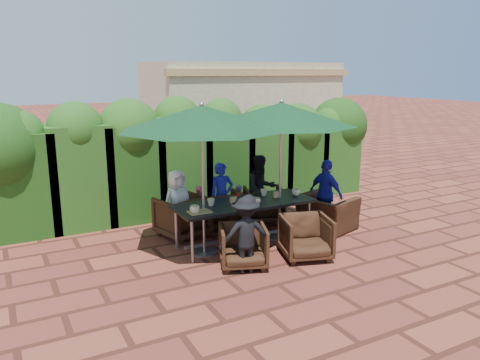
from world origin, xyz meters
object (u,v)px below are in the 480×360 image
umbrella_left (202,118)px  chair_end_right (327,207)px  chair_far_mid (220,207)px  chair_near_right (306,235)px  chair_far_right (264,203)px  chair_far_left (182,214)px  umbrella_right (281,114)px  chair_near_left (243,244)px  dining_table (244,206)px

umbrella_left → chair_end_right: umbrella_left is taller
chair_far_mid → chair_near_right: 2.12m
chair_far_mid → chair_far_right: size_ratio=0.99×
chair_far_mid → chair_far_left: bearing=21.7°
chair_far_left → chair_far_right: (1.75, 0.05, -0.03)m
chair_far_left → chair_near_right: chair_far_left is taller
chair_far_left → umbrella_right: bearing=133.3°
umbrella_right → umbrella_left: bearing=-178.7°
chair_near_left → umbrella_right: bearing=55.4°
umbrella_left → chair_far_right: bearing=29.6°
chair_far_left → chair_far_mid: bearing=176.2°
chair_end_right → umbrella_right: bearing=74.0°
chair_near_right → umbrella_left: bearing=162.8°
umbrella_right → chair_near_right: size_ratio=3.36×
dining_table → chair_far_mid: chair_far_mid is taller
chair_far_left → chair_near_right: 2.32m
dining_table → umbrella_right: umbrella_right is taller
dining_table → chair_near_right: (0.57, -1.01, -0.30)m
chair_far_left → chair_near_left: 1.74m
chair_near_left → dining_table: bearing=81.5°
chair_far_mid → chair_near_right: (0.53, -2.05, 0.00)m
umbrella_right → chair_near_right: 2.08m
chair_far_left → chair_near_right: bearing=110.6°
chair_far_mid → chair_end_right: (1.71, -1.07, 0.05)m
umbrella_right → chair_near_left: size_ratio=3.57×
chair_end_right → dining_table: bearing=72.6°
chair_near_left → chair_far_left: bearing=121.7°
umbrella_left → chair_end_right: size_ratio=2.67×
chair_near_left → chair_near_right: chair_near_right is taller
dining_table → chair_far_right: size_ratio=3.17×
umbrella_right → chair_end_right: (1.06, 0.00, -1.79)m
umbrella_right → chair_far_mid: size_ratio=3.39×
umbrella_left → chair_end_right: 3.10m
chair_far_left → chair_near_right: size_ratio=1.08×
chair_far_left → chair_near_right: (1.36, -1.88, -0.03)m
umbrella_left → chair_far_left: bearing=90.7°
dining_table → chair_end_right: bearing=-1.1°
chair_far_left → chair_end_right: size_ratio=0.84×
umbrella_left → chair_near_left: umbrella_left is taller
umbrella_right → chair_far_left: (-1.49, 0.91, -1.80)m
umbrella_left → chair_near_left: 2.03m
umbrella_right → chair_end_right: bearing=0.2°
umbrella_left → dining_table: bearing=5.3°
chair_far_left → chair_far_right: chair_far_left is taller
umbrella_left → chair_near_left: size_ratio=3.66×
dining_table → chair_end_right: size_ratio=2.46×
chair_far_mid → chair_near_left: size_ratio=1.06×
dining_table → umbrella_right: 1.69m
chair_end_right → chair_far_right: bearing=23.8°
chair_end_right → chair_far_mid: bearing=41.6°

